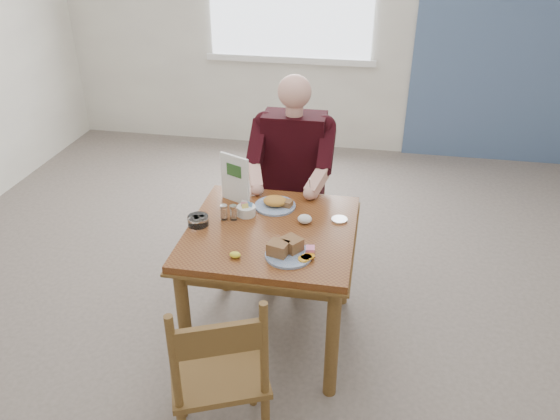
% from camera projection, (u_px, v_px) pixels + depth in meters
% --- Properties ---
extents(floor, '(6.00, 6.00, 0.00)m').
position_uv_depth(floor, '(272.00, 334.00, 3.32)').
color(floor, '#60564E').
rests_on(floor, ground).
extents(wall_back, '(5.50, 0.00, 5.50)m').
position_uv_depth(wall_back, '(332.00, 10.00, 5.21)').
color(wall_back, white).
rests_on(wall_back, ground).
extents(accent_panel, '(1.60, 0.02, 2.80)m').
position_uv_depth(accent_panel, '(508.00, 16.00, 4.94)').
color(accent_panel, '#4A628B').
rests_on(accent_panel, ground).
extents(lemon_wedge, '(0.06, 0.05, 0.03)m').
position_uv_depth(lemon_wedge, '(235.00, 255.00, 2.70)').
color(lemon_wedge, yellow).
rests_on(lemon_wedge, table).
extents(napkin, '(0.09, 0.07, 0.05)m').
position_uv_depth(napkin, '(305.00, 219.00, 2.99)').
color(napkin, white).
rests_on(napkin, table).
extents(metal_dish, '(0.12, 0.12, 0.01)m').
position_uv_depth(metal_dish, '(339.00, 220.00, 3.03)').
color(metal_dish, silver).
rests_on(metal_dish, table).
extents(table, '(0.92, 0.92, 0.75)m').
position_uv_depth(table, '(271.00, 246.00, 3.01)').
color(table, brown).
rests_on(table, ground).
extents(chair_far, '(0.42, 0.42, 0.95)m').
position_uv_depth(chair_far, '(294.00, 203.00, 3.77)').
color(chair_far, brown).
rests_on(chair_far, ground).
extents(chair_near, '(0.55, 0.55, 0.95)m').
position_uv_depth(chair_near, '(219.00, 374.00, 2.40)').
color(chair_near, brown).
rests_on(chair_near, ground).
extents(diner, '(0.53, 0.56, 1.39)m').
position_uv_depth(diner, '(292.00, 165.00, 3.53)').
color(diner, tan).
rests_on(diner, chair_far).
extents(near_plate, '(0.31, 0.31, 0.08)m').
position_uv_depth(near_plate, '(288.00, 250.00, 2.72)').
color(near_plate, white).
rests_on(near_plate, table).
extents(far_plate, '(0.29, 0.29, 0.06)m').
position_uv_depth(far_plate, '(276.00, 203.00, 3.15)').
color(far_plate, white).
rests_on(far_plate, table).
extents(caddy, '(0.12, 0.12, 0.08)m').
position_uv_depth(caddy, '(246.00, 210.00, 3.07)').
color(caddy, white).
rests_on(caddy, table).
extents(shakers, '(0.10, 0.05, 0.09)m').
position_uv_depth(shakers, '(229.00, 212.00, 3.02)').
color(shakers, white).
rests_on(shakers, table).
extents(creamer, '(0.13, 0.13, 0.05)m').
position_uv_depth(creamer, '(198.00, 220.00, 2.97)').
color(creamer, white).
rests_on(creamer, table).
extents(menu, '(0.19, 0.10, 0.29)m').
position_uv_depth(menu, '(235.00, 179.00, 3.15)').
color(menu, white).
rests_on(menu, table).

